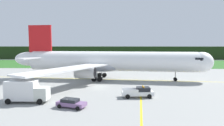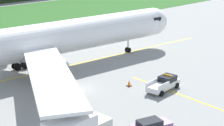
% 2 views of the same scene
% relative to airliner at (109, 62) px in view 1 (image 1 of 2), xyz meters
% --- Properties ---
extents(ground, '(320.00, 320.00, 0.00)m').
position_rel_airliner_xyz_m(ground, '(-1.58, -9.43, -4.70)').
color(ground, gray).
extents(grass_verge, '(320.00, 39.12, 0.04)m').
position_rel_airliner_xyz_m(grass_verge, '(-1.58, 43.56, -4.68)').
color(grass_verge, '#2A5D22').
rests_on(grass_verge, ground).
extents(distant_tree_line, '(288.00, 7.66, 7.73)m').
position_rel_airliner_xyz_m(distant_tree_line, '(-1.58, 72.88, -0.83)').
color(distant_tree_line, '#1F3116').
rests_on(distant_tree_line, ground).
extents(taxiway_centerline_main, '(67.90, 7.37, 0.01)m').
position_rel_airliner_xyz_m(taxiway_centerline_main, '(0.70, -0.07, -4.70)').
color(taxiway_centerline_main, yellow).
rests_on(taxiway_centerline_main, ground).
extents(taxiway_centerline_spur, '(3.12, 27.11, 0.01)m').
position_rel_airliner_xyz_m(taxiway_centerline_spur, '(5.73, -24.93, -4.70)').
color(taxiway_centerline_spur, yellow).
rests_on(taxiway_centerline_spur, ground).
extents(airliner, '(52.15, 47.88, 14.30)m').
position_rel_airliner_xyz_m(airliner, '(0.00, 0.00, 0.00)').
color(airliner, white).
rests_on(airliner, ground).
extents(ops_pickup_truck, '(5.58, 2.50, 1.94)m').
position_rel_airliner_xyz_m(ops_pickup_truck, '(6.12, -17.71, -3.80)').
color(ops_pickup_truck, white).
rests_on(ops_pickup_truck, ground).
extents(catering_truck, '(6.60, 2.74, 3.67)m').
position_rel_airliner_xyz_m(catering_truck, '(-12.12, -21.38, -2.86)').
color(catering_truck, beige).
rests_on(catering_truck, ground).
extents(staff_car, '(4.59, 2.98, 1.30)m').
position_rel_airliner_xyz_m(staff_car, '(-4.36, -23.84, -4.00)').
color(staff_car, slate).
rests_on(staff_car, ground).
extents(apron_cone, '(0.67, 0.67, 0.83)m').
position_rel_airliner_xyz_m(apron_cone, '(4.01, -13.44, -4.30)').
color(apron_cone, black).
rests_on(apron_cone, ground).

